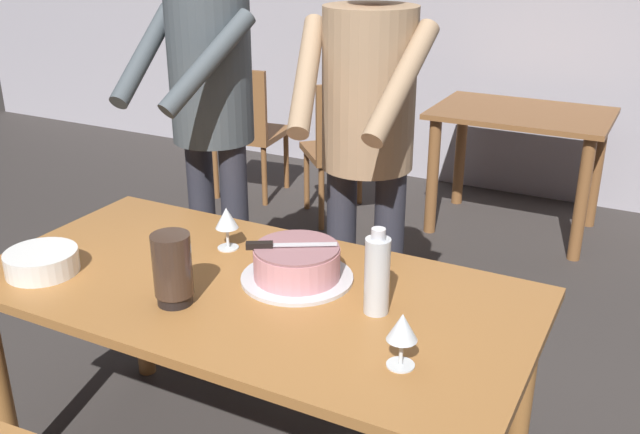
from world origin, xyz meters
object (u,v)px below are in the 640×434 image
(plate_stack, at_px, (42,262))
(wine_glass_far, at_px, (227,219))
(hurricane_lamp, at_px, (173,269))
(background_chair_1, at_px, (245,127))
(cake_knife, at_px, (272,245))
(water_bottle, at_px, (377,274))
(wine_glass_near, at_px, (402,329))
(main_dining_table, at_px, (251,318))
(person_standing_beside, at_px, (211,109))
(background_chair_0, at_px, (346,146))
(cake_on_platter, at_px, (297,264))
(person_cutting_cake, at_px, (367,133))
(background_table, at_px, (519,138))

(plate_stack, distance_m, wine_glass_far, 0.58)
(wine_glass_far, xyz_separation_m, hurricane_lamp, (0.08, -0.38, 0.00))
(background_chair_1, bearing_deg, wine_glass_far, -58.04)
(cake_knife, height_order, background_chair_1, background_chair_1)
(wine_glass_far, xyz_separation_m, water_bottle, (0.60, -0.16, 0.01))
(wine_glass_near, distance_m, water_bottle, 0.26)
(main_dining_table, bearing_deg, wine_glass_far, 137.39)
(wine_glass_near, distance_m, hurricane_lamp, 0.68)
(hurricane_lamp, bearing_deg, person_standing_beside, 118.43)
(person_standing_beside, height_order, background_chair_0, person_standing_beside)
(wine_glass_near, bearing_deg, cake_on_platter, 147.75)
(person_cutting_cake, height_order, background_chair_1, person_cutting_cake)
(cake_knife, relative_size, background_table, 0.25)
(main_dining_table, xyz_separation_m, background_chair_0, (-0.74, 2.22, -0.15))
(hurricane_lamp, relative_size, person_standing_beside, 0.12)
(cake_on_platter, bearing_deg, main_dining_table, -136.99)
(person_cutting_cake, relative_size, background_chair_1, 1.91)
(cake_on_platter, xyz_separation_m, person_standing_beside, (-0.69, 0.56, 0.27))
(hurricane_lamp, height_order, background_chair_1, hurricane_lamp)
(plate_stack, height_order, background_table, plate_stack)
(cake_knife, distance_m, wine_glass_far, 0.28)
(cake_knife, bearing_deg, plate_stack, -156.91)
(water_bottle, distance_m, background_chair_0, 2.49)
(background_chair_0, relative_size, background_chair_1, 1.00)
(water_bottle, bearing_deg, cake_on_platter, 166.90)
(person_cutting_cake, bearing_deg, hurricane_lamp, -105.42)
(main_dining_table, distance_m, plate_stack, 0.67)
(person_standing_beside, distance_m, background_chair_0, 1.68)
(water_bottle, distance_m, person_cutting_cake, 0.70)
(cake_knife, height_order, background_chair_0, background_chair_0)
(wine_glass_near, relative_size, hurricane_lamp, 0.69)
(person_cutting_cake, distance_m, background_table, 2.01)
(wine_glass_far, xyz_separation_m, person_standing_beside, (-0.38, 0.47, 0.22))
(cake_knife, bearing_deg, background_chair_0, 110.00)
(water_bottle, xyz_separation_m, background_chair_0, (-1.14, 2.19, -0.37))
(wine_glass_far, bearing_deg, water_bottle, -14.89)
(main_dining_table, bearing_deg, plate_stack, -160.50)
(person_cutting_cake, xyz_separation_m, background_table, (0.13, 1.95, -0.50))
(water_bottle, xyz_separation_m, hurricane_lamp, (-0.52, -0.22, -0.01))
(water_bottle, distance_m, background_chair_1, 2.99)
(wine_glass_near, bearing_deg, hurricane_lamp, -179.78)
(main_dining_table, relative_size, water_bottle, 6.69)
(water_bottle, xyz_separation_m, person_cutting_cake, (-0.30, 0.60, 0.21))
(water_bottle, bearing_deg, main_dining_table, -175.39)
(hurricane_lamp, bearing_deg, plate_stack, -176.05)
(cake_knife, xyz_separation_m, hurricane_lamp, (-0.17, -0.25, -0.01))
(plate_stack, bearing_deg, background_table, 73.36)
(hurricane_lamp, relative_size, person_cutting_cake, 0.12)
(person_standing_beside, bearing_deg, background_chair_1, 119.68)
(cake_knife, distance_m, hurricane_lamp, 0.30)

